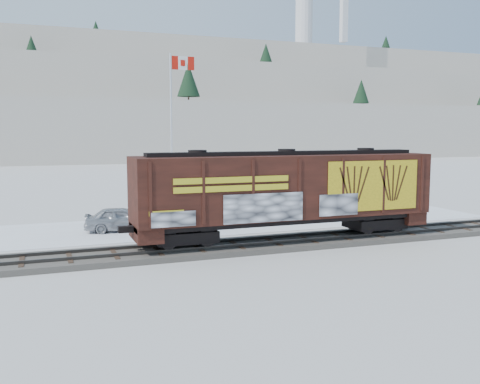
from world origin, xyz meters
name	(u,v)px	position (x,y,z in m)	size (l,w,h in m)	color
ground	(235,249)	(0.00, 0.00, 0.00)	(500.00, 500.00, 0.00)	white
rail_track	(235,246)	(0.00, 0.00, 0.15)	(50.00, 3.40, 0.43)	#59544C
parking_strip	(195,225)	(0.00, 7.50, 0.01)	(40.00, 8.00, 0.03)	white
hillside	(71,103)	(-0.05, 139.79, 14.37)	(360.00, 110.00, 93.00)	white
hopper_railcar	(286,190)	(2.84, -0.01, 2.92)	(15.88, 3.06, 4.50)	black
flagpole	(173,152)	(0.44, 14.96, 4.37)	(2.30, 0.90, 11.77)	silver
car_silver	(122,219)	(-4.66, 6.95, 0.76)	(1.73, 4.31, 1.47)	#A8AAAF
car_white	(217,212)	(1.30, 6.83, 0.86)	(1.76, 5.06, 1.67)	white
car_dark	(234,214)	(2.46, 6.86, 0.70)	(1.87, 4.61, 1.34)	black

